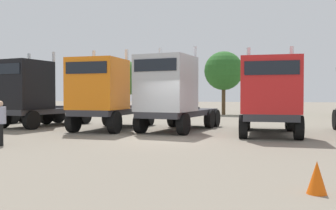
% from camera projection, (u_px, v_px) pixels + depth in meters
% --- Properties ---
extents(ground, '(200.00, 200.00, 0.00)m').
position_uv_depth(ground, '(159.00, 140.00, 14.86)').
color(ground, gray).
extents(semi_truck_black, '(3.26, 6.00, 4.34)m').
position_uv_depth(semi_truck_black, '(31.00, 93.00, 20.70)').
color(semi_truck_black, '#333338').
rests_on(semi_truck_black, ground).
extents(semi_truck_orange, '(2.69, 6.41, 4.23)m').
position_uv_depth(semi_truck_orange, '(104.00, 94.00, 18.71)').
color(semi_truck_orange, '#333338').
rests_on(semi_truck_orange, ground).
extents(semi_truck_silver, '(3.23, 6.52, 4.31)m').
position_uv_depth(semi_truck_silver, '(171.00, 93.00, 18.07)').
color(semi_truck_silver, '#333338').
rests_on(semi_truck_silver, ground).
extents(semi_truck_red, '(2.89, 6.24, 4.02)m').
position_uv_depth(semi_truck_red, '(270.00, 97.00, 16.11)').
color(semi_truck_red, '#333338').
rests_on(semi_truck_red, ground).
extents(visitor_with_camera, '(0.56, 0.56, 1.62)m').
position_uv_depth(visitor_with_camera, '(0.00, 120.00, 13.12)').
color(visitor_with_camera, black).
rests_on(visitor_with_camera, ground).
extents(traffic_cone_near, '(0.36, 0.36, 0.60)m').
position_uv_depth(traffic_cone_near, '(317.00, 177.00, 6.63)').
color(traffic_cone_near, '#F2590C').
rests_on(traffic_cone_near, ground).
extents(oak_far_left, '(3.90, 3.90, 5.79)m').
position_uv_depth(oak_far_left, '(126.00, 78.00, 41.54)').
color(oak_far_left, '#4C3823').
rests_on(oak_far_left, ground).
extents(oak_far_centre, '(3.71, 3.71, 6.07)m').
position_uv_depth(oak_far_centre, '(224.00, 71.00, 34.88)').
color(oak_far_centre, '#4C3823').
rests_on(oak_far_centre, ground).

